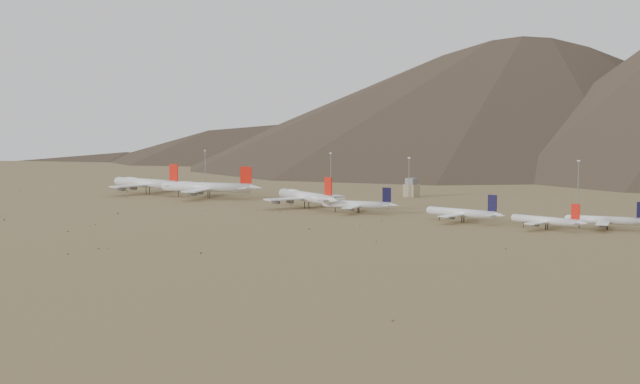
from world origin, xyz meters
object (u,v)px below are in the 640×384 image
Objects in this scene: widebody_west at (147,183)px; narrowbody_b at (464,213)px; widebody_centre at (208,187)px; widebody_east at (306,196)px; control_tower at (411,189)px; narrowbody_a at (359,205)px.

widebody_west is 1.57× the size of narrowbody_b.
widebody_west is at bearing 162.29° from widebody_centre.
widebody_west is 1.16× the size of widebody_east.
narrowbody_b is at bearing -47.50° from control_tower.
widebody_west is 53.69m from widebody_centre.
widebody_centre is 1.56× the size of narrowbody_a.
narrowbody_b is (103.46, -5.66, -1.78)m from widebody_east.
narrowbody_a is 100.80m from control_tower.
widebody_east reaches higher than narrowbody_a.
widebody_west reaches higher than narrowbody_a.
narrowbody_b reaches higher than narrowbody_a.
widebody_centre is at bearing -163.55° from widebody_east.
control_tower is (151.22, 89.30, -1.82)m from widebody_west.
widebody_east is at bearing 158.61° from narrowbody_a.
narrowbody_a is 3.49× the size of control_tower.
widebody_centre reaches higher than narrowbody_a.
control_tower is (97.61, 86.40, -1.72)m from widebody_centre.
narrowbody_a is (124.44, -10.76, -2.41)m from widebody_centre.
widebody_east is 1.36× the size of narrowbody_b.
control_tower is (-26.83, 97.16, 0.69)m from narrowbody_a.
narrowbody_b is (64.61, -2.64, 0.12)m from narrowbody_a.
widebody_west is at bearing -179.53° from narrowbody_b.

